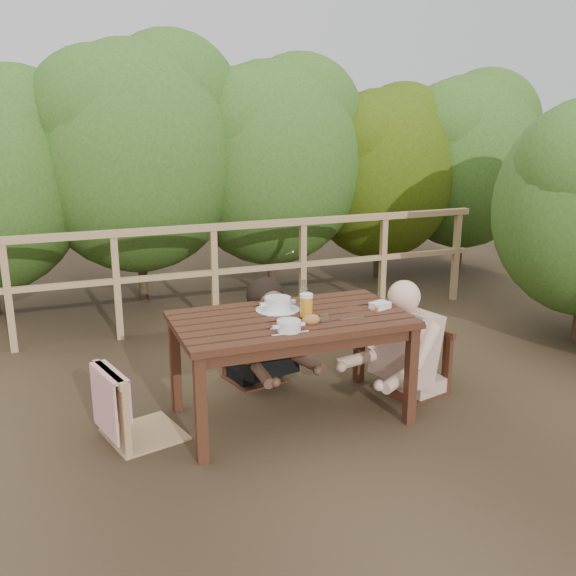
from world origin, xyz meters
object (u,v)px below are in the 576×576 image
object	(u,v)px
diner_right	(419,298)
beer_glass	(306,306)
woman	(254,299)
chair_far	(255,329)
bread_roll	(311,320)
table	(291,368)
butter_tub	(380,306)
tumbler	(325,319)
soup_near	(289,327)
soup_far	(278,304)
bottle	(304,297)
chair_left	(140,368)
chair_right	(414,334)

from	to	relation	value
diner_right	beer_glass	distance (m)	0.94
woman	chair_far	bearing A→B (deg)	76.69
bread_roll	beer_glass	bearing A→B (deg)	79.97
table	chair_far	bearing A→B (deg)	92.29
butter_tub	beer_glass	bearing A→B (deg)	159.38
beer_glass	table	bearing A→B (deg)	161.22
chair_far	tumbler	world-z (taller)	chair_far
soup_near	butter_tub	distance (m)	0.78
soup_near	soup_far	size ratio (longest dim) A/B	0.83
table	beer_glass	distance (m)	0.45
soup_far	butter_tub	size ratio (longest dim) A/B	2.23
table	woman	size ratio (longest dim) A/B	1.19
woman	beer_glass	size ratio (longest dim) A/B	7.74
bottle	butter_tub	xyz separation A→B (m)	(0.52, -0.10, -0.09)
chair_left	butter_tub	xyz separation A→B (m)	(1.61, -0.14, 0.27)
diner_right	bottle	bearing A→B (deg)	78.22
chair_left	woman	world-z (taller)	woman
diner_right	table	bearing A→B (deg)	80.38
bread_roll	bottle	xyz separation A→B (m)	(0.04, 0.21, 0.09)
woman	tumbler	distance (m)	0.93
chair_far	chair_right	world-z (taller)	chair_right
chair_right	woman	xyz separation A→B (m)	(-1.03, 0.63, 0.20)
woman	bread_roll	bearing A→B (deg)	83.16
butter_tub	table	bearing A→B (deg)	156.78
chair_right	soup_far	xyz separation A→B (m)	(-1.03, 0.09, 0.31)
chair_right	soup_far	world-z (taller)	chair_right
diner_right	bread_roll	xyz separation A→B (m)	(-0.96, -0.26, 0.03)
chair_right	butter_tub	xyz separation A→B (m)	(-0.37, -0.14, 0.29)
tumbler	woman	bearing A→B (deg)	101.88
diner_right	chair_left	bearing A→B (deg)	75.64
bread_roll	tumbler	distance (m)	0.09
chair_far	bottle	distance (m)	0.78
table	diner_right	size ratio (longest dim) A/B	1.07
chair_right	soup_far	distance (m)	1.08
chair_left	chair_right	world-z (taller)	chair_left
diner_right	beer_glass	bearing A→B (deg)	82.86
chair_right	soup_near	bearing A→B (deg)	-86.74
table	bread_roll	distance (m)	0.43
diner_right	soup_far	xyz separation A→B (m)	(-1.06, 0.09, 0.04)
chair_far	bread_roll	size ratio (longest dim) A/B	6.89
soup_near	chair_far	bearing A→B (deg)	84.72
diner_right	tumbler	size ratio (longest dim) A/B	18.81
diner_right	soup_near	size ratio (longest dim) A/B	5.76
chair_left	beer_glass	distance (m)	1.13
chair_far	bread_roll	xyz separation A→B (m)	(0.10, -0.86, 0.33)
chair_right	soup_near	xyz separation A→B (m)	(-1.12, -0.35, 0.30)
diner_right	bread_roll	bearing A→B (deg)	90.61
table	soup_near	bearing A→B (deg)	-113.36
chair_far	bread_roll	world-z (taller)	chair_far
chair_left	bread_roll	distance (m)	1.11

